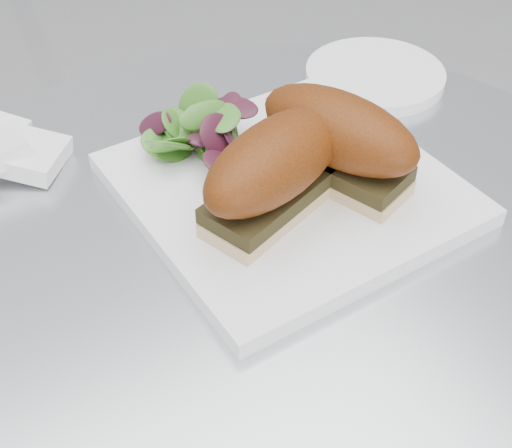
{
  "coord_description": "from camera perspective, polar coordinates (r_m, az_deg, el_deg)",
  "views": [
    {
      "loc": [
        -0.22,
        -0.35,
        1.13
      ],
      "look_at": [
        -0.02,
        0.01,
        0.77
      ],
      "focal_mm": 50.0,
      "sensor_mm": 36.0,
      "label": 1
    }
  ],
  "objects": [
    {
      "name": "plate",
      "position": [
        0.62,
        2.54,
        2.87
      ],
      "size": [
        0.27,
        0.27,
        0.02
      ],
      "primitive_type": "cube",
      "rotation": [
        0.0,
        0.0,
        0.05
      ],
      "color": "white",
      "rests_on": "table"
    },
    {
      "name": "salad",
      "position": [
        0.64,
        -4.34,
        7.77
      ],
      "size": [
        0.1,
        0.1,
        0.05
      ],
      "primitive_type": null,
      "color": "#459230",
      "rests_on": "plate"
    },
    {
      "name": "sandwich_right",
      "position": [
        0.6,
        6.58,
        6.84
      ],
      "size": [
        0.11,
        0.16,
        0.08
      ],
      "rotation": [
        0.0,
        0.0,
        -1.21
      ],
      "color": "#CFB581",
      "rests_on": "plate"
    },
    {
      "name": "table",
      "position": [
        0.76,
        1.51,
        -15.64
      ],
      "size": [
        0.7,
        0.7,
        0.73
      ],
      "color": "silver",
      "rests_on": "ground"
    },
    {
      "name": "sandwich_left",
      "position": [
        0.56,
        1.52,
        4.41
      ],
      "size": [
        0.16,
        0.12,
        0.08
      ],
      "rotation": [
        0.0,
        0.0,
        0.35
      ],
      "color": "#CFB581",
      "rests_on": "plate"
    },
    {
      "name": "saucer",
      "position": [
        0.8,
        9.5,
        11.67
      ],
      "size": [
        0.15,
        0.15,
        0.01
      ],
      "primitive_type": "cylinder",
      "color": "white",
      "rests_on": "table"
    },
    {
      "name": "napkin",
      "position": [
        0.69,
        -19.42,
        4.86
      ],
      "size": [
        0.12,
        0.12,
        0.02
      ],
      "primitive_type": null,
      "rotation": [
        0.0,
        0.0,
        -0.22
      ],
      "color": "white",
      "rests_on": "table"
    }
  ]
}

